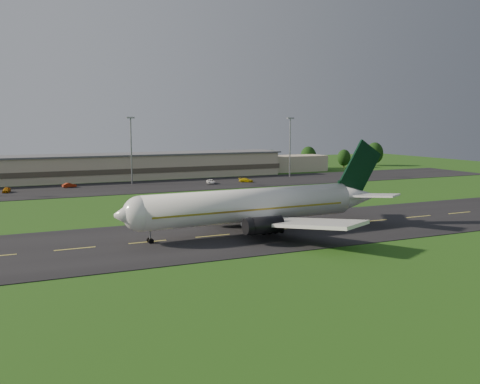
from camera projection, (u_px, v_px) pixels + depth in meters
name	position (u px, v px, depth m)	size (l,w,h in m)	color
ground	(213.00, 236.00, 88.35)	(360.00, 360.00, 0.00)	#1D4411
taxiway	(213.00, 236.00, 88.34)	(220.00, 30.00, 0.10)	black
apron	(121.00, 188.00, 153.39)	(260.00, 30.00, 0.10)	black
airliner	(254.00, 206.00, 90.87)	(51.29, 42.15, 15.57)	white
terminal	(125.00, 167.00, 177.34)	(145.00, 16.00, 8.40)	#BEAB91
light_mast_centre	(131.00, 142.00, 161.01)	(2.40, 1.20, 20.35)	gray
light_mast_east	(290.00, 140.00, 183.48)	(2.40, 1.20, 20.35)	gray
tree_line	(179.00, 160.00, 195.74)	(197.76, 8.77, 10.43)	black
service_vehicle_a	(6.00, 190.00, 142.60)	(1.64, 4.07, 1.39)	#C2780B
service_vehicle_b	(69.00, 185.00, 153.57)	(1.37, 3.94, 1.30)	maroon
service_vehicle_c	(211.00, 182.00, 162.90)	(2.16, 4.69, 1.30)	white
service_vehicle_d	(246.00, 180.00, 167.13)	(1.83, 4.49, 1.30)	gold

